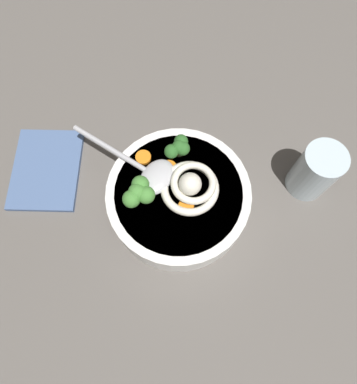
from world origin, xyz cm
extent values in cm
cube|color=#5B5651|center=(0.00, 0.00, 1.39)|extent=(108.71, 108.71, 2.78)
cylinder|color=white|center=(1.79, -1.66, 5.64)|extent=(21.00, 21.00, 5.72)
cylinder|color=olive|center=(1.79, -1.66, 5.87)|extent=(18.48, 18.48, 5.26)
torus|color=silver|center=(2.62, -3.07, 9.08)|extent=(8.38, 8.38, 1.16)
torus|color=silver|center=(3.16, -3.43, 10.00)|extent=(8.98, 8.98, 1.04)
sphere|color=silver|center=(2.62, -3.07, 10.58)|extent=(3.25, 3.25, 3.25)
ellipsoid|color=#B7B7BC|center=(2.83, 1.86, 9.30)|extent=(7.00, 5.91, 1.60)
cylinder|color=#B7B7BC|center=(4.94, 9.06, 9.30)|extent=(4.99, 14.62, 0.80)
cylinder|color=#7A9E60|center=(7.66, 0.48, 9.07)|extent=(1.06, 1.06, 1.13)
sphere|color=#2D6628|center=(7.66, 0.48, 10.67)|extent=(2.08, 2.08, 2.08)
sphere|color=#2D6628|center=(8.69, 0.48, 10.48)|extent=(2.08, 2.08, 2.08)
sphere|color=#2D6628|center=(6.71, 0.85, 10.58)|extent=(2.08, 2.08, 2.08)
sphere|color=#2D6628|center=(7.66, -0.56, 10.52)|extent=(2.08, 2.08, 2.08)
cylinder|color=#7A9E60|center=(-0.73, 3.40, 9.18)|extent=(1.26, 1.26, 1.35)
sphere|color=#478938|center=(-0.73, 3.40, 11.10)|extent=(2.48, 2.48, 2.48)
sphere|color=#478938|center=(0.51, 3.40, 10.87)|extent=(2.48, 2.48, 2.48)
sphere|color=#478938|center=(-1.86, 3.85, 10.99)|extent=(2.48, 2.48, 2.48)
sphere|color=#478938|center=(-0.73, 2.16, 10.92)|extent=(2.48, 2.48, 2.48)
cylinder|color=orange|center=(0.24, -3.32, 8.71)|extent=(2.20, 2.20, 0.42)
cylinder|color=orange|center=(4.97, 0.76, 8.71)|extent=(2.34, 2.34, 0.42)
cylinder|color=orange|center=(5.45, 4.85, 8.78)|extent=(2.29, 2.29, 0.56)
cylinder|color=silver|center=(11.10, -20.18, 7.53)|extent=(6.21, 6.21, 9.50)
cube|color=#4C6693|center=(1.38, 20.76, 3.18)|extent=(16.59, 14.10, 0.80)
camera|label=1|loc=(-14.91, -6.62, 54.67)|focal=32.33mm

